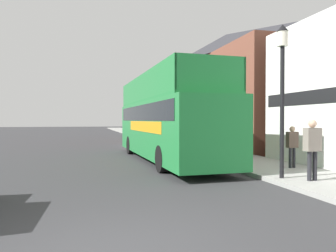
% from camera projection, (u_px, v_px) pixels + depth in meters
% --- Properties ---
extents(ground_plane, '(144.00, 144.00, 0.00)m').
position_uv_depth(ground_plane, '(88.00, 145.00, 24.85)').
color(ground_plane, '#333335').
extents(sidewalk, '(3.02, 108.00, 0.14)m').
position_uv_depth(sidewalk, '(183.00, 146.00, 23.63)').
color(sidewalk, '#999993').
rests_on(sidewalk, ground_plane).
extents(brick_terrace_rear, '(6.00, 19.88, 9.01)m').
position_uv_depth(brick_terrace_rear, '(226.00, 89.00, 27.15)').
color(brick_terrace_rear, brown).
rests_on(brick_terrace_rear, ground_plane).
extents(tour_bus, '(2.78, 11.46, 3.99)m').
position_uv_depth(tour_bus, '(165.00, 123.00, 15.53)').
color(tour_bus, '#1E7A38').
rests_on(tour_bus, ground_plane).
extents(parked_car_ahead_of_bus, '(2.01, 4.57, 1.43)m').
position_uv_depth(parked_car_ahead_of_bus, '(144.00, 137.00, 24.11)').
color(parked_car_ahead_of_bus, silver).
rests_on(parked_car_ahead_of_bus, ground_plane).
extents(pedestrian_second, '(0.47, 0.26, 1.79)m').
position_uv_depth(pedestrian_second, '(312.00, 144.00, 9.60)').
color(pedestrian_second, '#232328').
rests_on(pedestrian_second, sidewalk).
extents(pedestrian_third, '(0.41, 0.22, 1.55)m').
position_uv_depth(pedestrian_third, '(292.00, 143.00, 12.19)').
color(pedestrian_third, '#232328').
rests_on(pedestrian_third, sidewalk).
extents(lamp_post_nearest, '(0.35, 0.35, 4.70)m').
position_uv_depth(lamp_post_nearest, '(282.00, 72.00, 9.99)').
color(lamp_post_nearest, black).
rests_on(lamp_post_nearest, sidewalk).
extents(lamp_post_second, '(0.35, 0.35, 4.30)m').
position_uv_depth(lamp_post_second, '(199.00, 97.00, 17.05)').
color(lamp_post_second, black).
rests_on(lamp_post_second, sidewalk).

